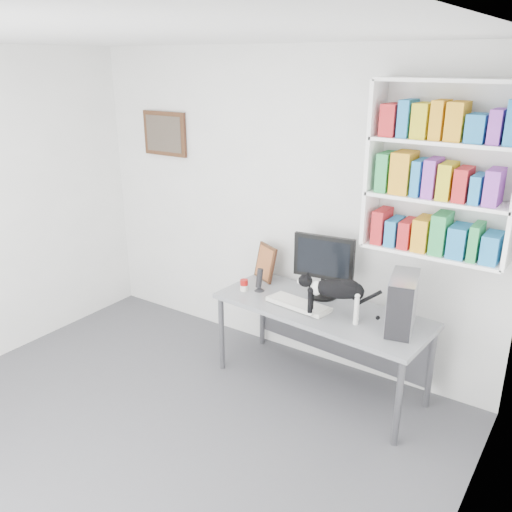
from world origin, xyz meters
name	(u,v)px	position (x,y,z in m)	size (l,w,h in m)	color
room	(103,279)	(0.00, 0.00, 1.35)	(4.01, 4.01, 2.70)	#4E4F53
bookshelf	(442,171)	(1.40, 1.85, 1.85)	(1.03, 0.28, 1.24)	white
wall_art	(165,134)	(-1.30, 1.97, 1.90)	(0.52, 0.04, 0.42)	#4F3119
desk	(320,348)	(0.67, 1.57, 0.36)	(1.73, 0.67, 0.72)	gray
monitor	(324,266)	(0.57, 1.77, 0.99)	(0.51, 0.24, 0.54)	black
keyboard	(299,304)	(0.50, 1.49, 0.74)	(0.52, 0.20, 0.04)	silver
pc_tower	(402,303)	(1.31, 1.57, 0.93)	(0.18, 0.41, 0.41)	#AFAFB4
speaker	(259,279)	(0.07, 1.57, 0.83)	(0.09, 0.09, 0.21)	black
leaning_print	(266,262)	(-0.03, 1.82, 0.89)	(0.27, 0.11, 0.33)	#4F3119
soup_can	(244,285)	(-0.04, 1.50, 0.77)	(0.07, 0.07, 0.10)	#A50F0E
cat	(336,299)	(0.85, 1.43, 0.89)	(0.56, 0.15, 0.34)	black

